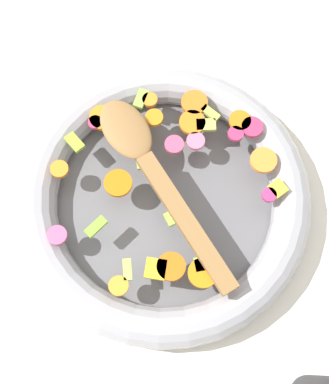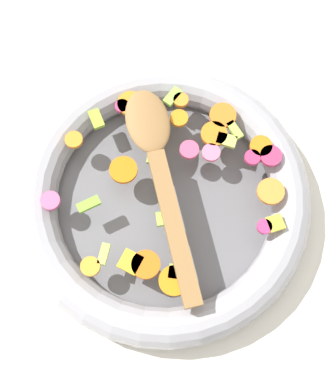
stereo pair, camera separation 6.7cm
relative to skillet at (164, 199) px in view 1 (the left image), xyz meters
The scene contains 4 objects.
ground_plane 0.02m from the skillet, ahead, with size 4.00×4.00×0.00m, color silver.
skillet is the anchor object (origin of this frame).
chopped_vegetables 0.04m from the skillet, 73.62° to the left, with size 0.30×0.28×0.01m.
wooden_spoon 0.05m from the skillet, 123.77° to the left, with size 0.19×0.26×0.01m.
Camera 1 is at (0.01, -0.21, 0.68)m, focal length 50.00 mm.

